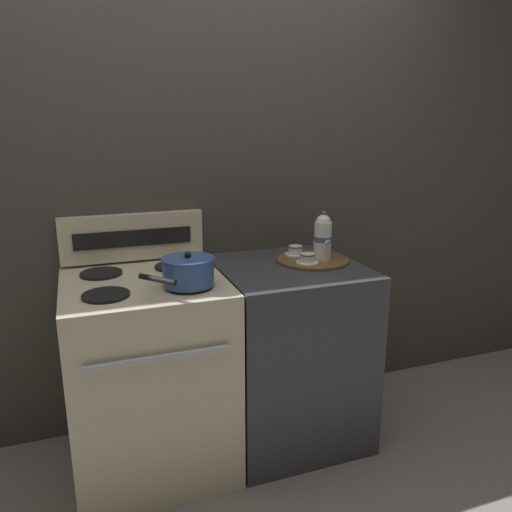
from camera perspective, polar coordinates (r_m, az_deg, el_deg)
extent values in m
plane|color=gray|center=(2.64, -3.83, -20.58)|extent=(6.00, 6.00, 0.00)
cube|color=#423D38|center=(2.54, -6.57, 5.01)|extent=(6.00, 0.05, 2.20)
cube|color=beige|center=(2.35, -12.11, -13.07)|extent=(0.68, 0.67, 0.88)
cylinder|color=silver|center=(1.93, -10.98, -11.36)|extent=(0.55, 0.02, 0.02)
cylinder|color=black|center=(2.32, -17.27, -1.91)|extent=(0.18, 0.18, 0.01)
cylinder|color=black|center=(2.35, -9.29, -1.17)|extent=(0.18, 0.18, 0.01)
cylinder|color=black|center=(2.03, -16.78, -4.29)|extent=(0.18, 0.18, 0.01)
cylinder|color=black|center=(2.06, -7.68, -3.40)|extent=(0.18, 0.18, 0.01)
cube|color=beige|center=(2.45, -13.89, 2.12)|extent=(0.67, 0.05, 0.22)
cube|color=black|center=(2.43, -13.82, 1.99)|extent=(0.55, 0.01, 0.08)
cube|color=#38383D|center=(2.52, 3.71, -10.80)|extent=(0.66, 0.67, 0.88)
cylinder|color=#335193|center=(2.05, -7.73, -1.86)|extent=(0.21, 0.21, 0.10)
cylinder|color=#335193|center=(2.03, -7.79, -0.33)|extent=(0.22, 0.22, 0.01)
sphere|color=black|center=(2.03, -7.81, 0.14)|extent=(0.03, 0.03, 0.03)
cylinder|color=black|center=(1.90, -11.21, -2.63)|extent=(0.13, 0.14, 0.02)
cylinder|color=brown|center=(2.44, 6.49, -0.46)|extent=(0.35, 0.35, 0.01)
cylinder|color=white|center=(2.42, 7.63, 1.77)|extent=(0.08, 0.08, 0.18)
cylinder|color=#38609E|center=(2.41, 7.63, 1.98)|extent=(0.08, 0.08, 0.03)
sphere|color=white|center=(2.40, 7.70, 3.88)|extent=(0.07, 0.07, 0.07)
sphere|color=#38609E|center=(2.39, 7.74, 4.90)|extent=(0.02, 0.02, 0.02)
cone|color=white|center=(2.36, 8.33, 1.65)|extent=(0.02, 0.06, 0.05)
cylinder|color=white|center=(2.50, 4.51, 0.22)|extent=(0.11, 0.11, 0.01)
cylinder|color=white|center=(2.49, 4.53, 0.73)|extent=(0.07, 0.07, 0.04)
cylinder|color=#38609E|center=(2.49, 4.53, 1.09)|extent=(0.07, 0.07, 0.01)
cylinder|color=white|center=(2.36, 5.88, -0.73)|extent=(0.11, 0.11, 0.01)
cylinder|color=white|center=(2.35, 5.90, -0.19)|extent=(0.07, 0.07, 0.04)
cylinder|color=#38609E|center=(2.34, 5.91, 0.19)|extent=(0.07, 0.07, 0.01)
cylinder|color=white|center=(2.52, 7.27, 0.97)|extent=(0.06, 0.06, 0.07)
cylinder|color=#38609E|center=(2.52, 7.27, 0.97)|extent=(0.07, 0.07, 0.01)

